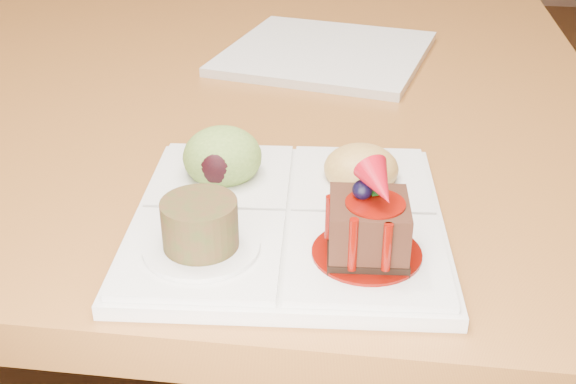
# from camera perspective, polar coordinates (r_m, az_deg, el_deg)

# --- Properties ---
(ground) EXTENTS (6.00, 6.00, 0.00)m
(ground) POSITION_cam_1_polar(r_m,az_deg,el_deg) (1.67, -2.02, -10.81)
(ground) COLOR #553318
(dining_table) EXTENTS (1.00, 1.80, 0.75)m
(dining_table) POSITION_cam_1_polar(r_m,az_deg,el_deg) (1.34, -2.53, 12.19)
(dining_table) COLOR #935F26
(dining_table) RESTS_ON ground
(sampler_plate) EXTENTS (0.28, 0.28, 0.10)m
(sampler_plate) POSITION_cam_1_polar(r_m,az_deg,el_deg) (0.60, -0.15, -1.04)
(sampler_plate) COLOR silver
(sampler_plate) RESTS_ON dining_table
(second_plate) EXTENTS (0.31, 0.31, 0.01)m
(second_plate) POSITION_cam_1_polar(r_m,az_deg,el_deg) (1.02, 3.02, 10.90)
(second_plate) COLOR silver
(second_plate) RESTS_ON dining_table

